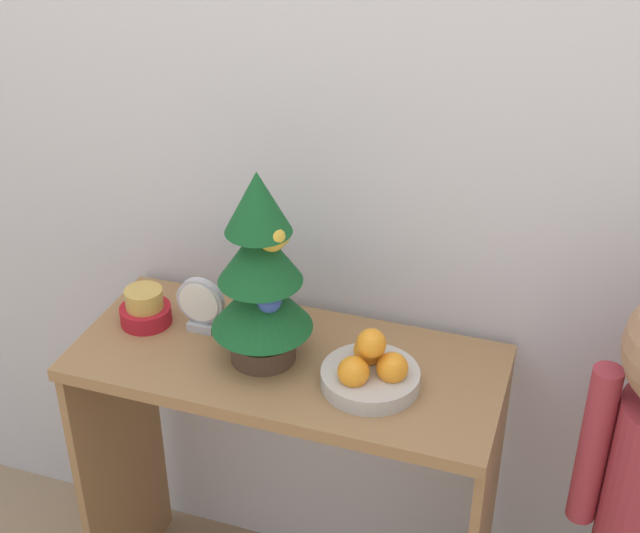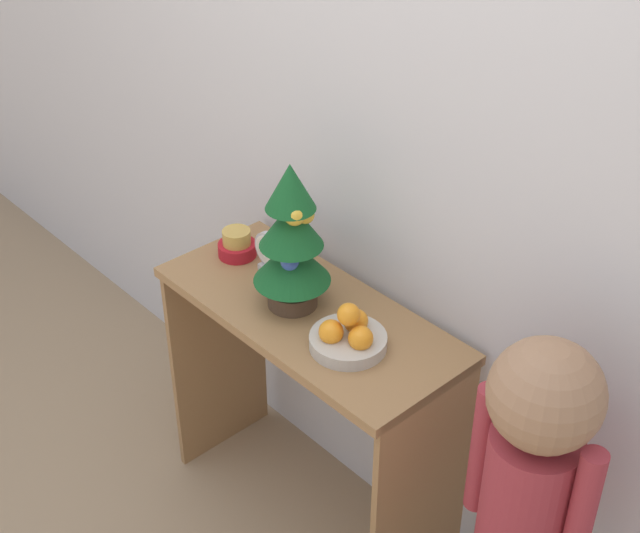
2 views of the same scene
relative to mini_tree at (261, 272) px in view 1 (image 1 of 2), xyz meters
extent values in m
cube|color=silver|center=(0.05, 0.26, 0.22)|extent=(7.00, 0.05, 2.50)
cube|color=olive|center=(0.05, 0.02, -0.23)|extent=(0.93, 0.41, 0.03)
cube|color=olive|center=(-0.41, 0.02, -0.62)|extent=(0.02, 0.37, 0.82)
cylinder|color=#4C3828|center=(0.00, 0.00, -0.19)|extent=(0.14, 0.14, 0.05)
cylinder|color=brown|center=(0.00, 0.00, -0.15)|extent=(0.02, 0.02, 0.04)
cone|color=#145123|center=(0.00, 0.00, -0.07)|extent=(0.21, 0.21, 0.13)
cone|color=#145123|center=(0.00, 0.00, 0.04)|extent=(0.18, 0.18, 0.13)
cone|color=#145123|center=(0.00, 0.00, 0.16)|extent=(0.14, 0.14, 0.13)
sphere|color=#2D4CA8|center=(0.03, -0.03, -0.04)|extent=(0.05, 0.05, 0.05)
sphere|color=silver|center=(-0.01, 0.04, 0.11)|extent=(0.06, 0.06, 0.06)
sphere|color=#2D4CA8|center=(-0.03, -0.01, 0.09)|extent=(0.04, 0.04, 0.04)
sphere|color=gold|center=(0.03, -0.02, 0.09)|extent=(0.06, 0.06, 0.06)
sphere|color=silver|center=(-0.02, -0.02, 0.11)|extent=(0.04, 0.04, 0.04)
sphere|color=gold|center=(0.03, 0.02, 0.08)|extent=(0.05, 0.05, 0.05)
cylinder|color=#B7B2A8|center=(0.24, -0.02, -0.20)|extent=(0.20, 0.20, 0.04)
sphere|color=orange|center=(0.29, -0.02, -0.16)|extent=(0.07, 0.07, 0.07)
sphere|color=orange|center=(0.23, 0.02, -0.16)|extent=(0.07, 0.07, 0.07)
sphere|color=orange|center=(0.22, -0.06, -0.16)|extent=(0.07, 0.07, 0.07)
sphere|color=orange|center=(0.24, -0.02, -0.11)|extent=(0.06, 0.06, 0.06)
cylinder|color=#AD1923|center=(-0.30, 0.04, -0.19)|extent=(0.12, 0.12, 0.04)
cylinder|color=gold|center=(-0.30, 0.04, -0.15)|extent=(0.09, 0.09, 0.04)
cube|color=#B2B2B7|center=(-0.17, 0.06, -0.21)|extent=(0.06, 0.04, 0.02)
cylinder|color=#B2B2B7|center=(-0.17, 0.06, -0.14)|extent=(0.11, 0.02, 0.11)
cylinder|color=white|center=(-0.17, 0.05, -0.14)|extent=(0.09, 0.00, 0.09)
cylinder|color=#992D38|center=(0.69, -0.02, -0.25)|extent=(0.06, 0.06, 0.37)
camera|label=1|loc=(0.61, -1.43, 0.92)|focal=50.00mm
camera|label=2|loc=(1.54, -1.30, 1.25)|focal=50.00mm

